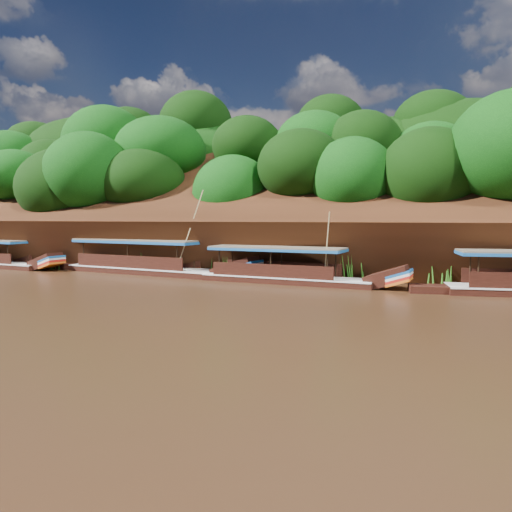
# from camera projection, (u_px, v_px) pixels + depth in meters

# --- Properties ---
(ground) EXTENTS (160.00, 160.00, 0.00)m
(ground) POSITION_uv_depth(u_px,v_px,m) (275.00, 305.00, 23.03)
(ground) COLOR black
(ground) RESTS_ON ground
(riverbank) EXTENTS (120.00, 30.06, 19.40)m
(riverbank) POSITION_uv_depth(u_px,v_px,m) (355.00, 241.00, 44.13)
(riverbank) COLOR black
(riverbank) RESTS_ON ground
(boat_1) EXTENTS (12.91, 2.89, 4.78)m
(boat_1) POSITION_uv_depth(u_px,v_px,m) (296.00, 275.00, 30.37)
(boat_1) COLOR black
(boat_1) RESTS_ON ground
(boat_2) EXTENTS (15.73, 4.05, 6.34)m
(boat_2) POSITION_uv_depth(u_px,v_px,m) (155.00, 267.00, 35.28)
(boat_2) COLOR black
(boat_2) RESTS_ON ground
(boat_3) EXTENTS (12.52, 3.36, 2.63)m
(boat_3) POSITION_uv_depth(u_px,v_px,m) (1.00, 261.00, 40.24)
(boat_3) COLOR black
(boat_3) RESTS_ON ground
(reeds) EXTENTS (47.85, 2.36, 2.17)m
(reeds) POSITION_uv_depth(u_px,v_px,m) (261.00, 265.00, 33.16)
(reeds) COLOR #306C1B
(reeds) RESTS_ON ground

